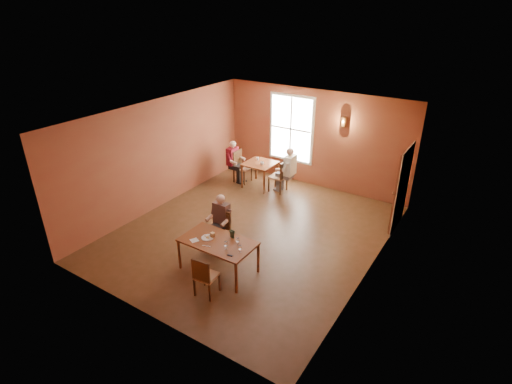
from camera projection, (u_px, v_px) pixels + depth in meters
The scene contains 29 objects.
ground at pixel (252, 232), 10.11m from camera, with size 6.00×7.00×0.01m, color brown.
wall_back at pixel (315, 139), 12.11m from camera, with size 6.00×0.04×3.00m, color brown.
wall_front at pixel (139, 247), 6.81m from camera, with size 6.00×0.04×3.00m, color brown.
wall_left at pixel (160, 154), 10.92m from camera, with size 0.04×7.00×3.00m, color brown.
wall_right at pixel (376, 211), 7.99m from camera, with size 0.04×7.00×3.00m, color brown.
ceiling at pixel (251, 116), 8.81m from camera, with size 6.00×7.00×0.04m, color white.
window at pixel (291, 129), 12.37m from camera, with size 1.36×0.10×1.96m, color white.
door at pixel (400, 189), 9.96m from camera, with size 0.12×1.04×2.10m, color maroon.
wall_sconce at pixel (344, 122), 11.29m from camera, with size 0.16×0.16×0.28m, color brown.
main_table at pixel (218, 256), 8.54m from camera, with size 1.58×0.89×0.74m, color brown, non-canonical shape.
chair_diner_main at pixel (218, 232), 9.24m from camera, with size 0.42×0.42×0.94m, color #632B14, non-canonical shape.
diner_main at pixel (217, 226), 9.15m from camera, with size 0.50×0.50×1.25m, color #352417, non-canonical shape.
chair_empty at pixel (206, 275), 7.82m from camera, with size 0.39×0.39×0.89m, color brown, non-canonical shape.
plate_food at pixel (207, 237), 8.48m from camera, with size 0.26×0.26×0.03m, color white.
sandwich at pixel (213, 235), 8.48m from camera, with size 0.08×0.08×0.10m, color tan.
goblet_a at pixel (238, 241), 8.22m from camera, with size 0.07×0.07×0.17m, color white, non-canonical shape.
goblet_b at pixel (240, 249), 7.97m from camera, with size 0.07×0.07×0.17m, color white, non-canonical shape.
goblet_c at pixel (226, 245), 8.07m from camera, with size 0.07×0.07×0.19m, color white, non-canonical shape.
menu_stand at pixel (232, 234), 8.46m from camera, with size 0.11×0.05×0.18m, color #263C28.
knife at pixel (206, 246), 8.21m from camera, with size 0.19×0.01×0.00m, color white.
napkin at pixel (194, 240), 8.40m from camera, with size 0.16×0.16×0.01m, color white.
sunglasses at pixel (230, 255), 7.90m from camera, with size 0.12×0.04×0.01m, color black.
second_table at pixel (260, 175), 12.44m from camera, with size 0.89×0.89×0.78m, color brown, non-canonical shape.
chair_diner_white at pixel (278, 176), 12.08m from camera, with size 0.44×0.44×1.00m, color brown, non-canonical shape.
diner_white at pixel (279, 170), 11.98m from camera, with size 0.55×0.55×1.38m, color silver, non-canonical shape.
chair_diner_maroon at pixel (243, 167), 12.71m from camera, with size 0.45×0.45×1.02m, color brown, non-canonical shape.
diner_maroon at pixel (242, 163), 12.66m from camera, with size 0.52×0.52×1.30m, color maroon, non-canonical shape.
cup_a at pixel (262, 163), 12.12m from camera, with size 0.12×0.12×0.09m, color silver.
cup_b at pixel (258, 159), 12.46m from camera, with size 0.10×0.10×0.09m, color silver.
Camera 1 is at (4.78, -7.22, 5.32)m, focal length 28.00 mm.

